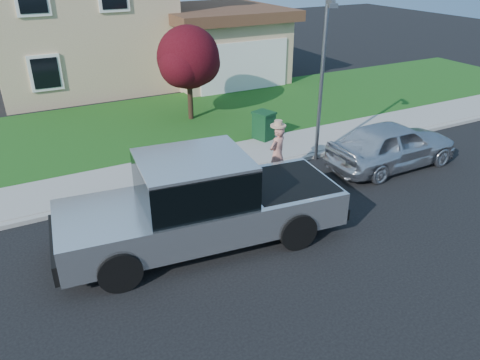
# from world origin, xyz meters

# --- Properties ---
(ground) EXTENTS (80.00, 80.00, 0.00)m
(ground) POSITION_xyz_m (0.00, 0.00, 0.00)
(ground) COLOR black
(ground) RESTS_ON ground
(curb) EXTENTS (40.00, 0.20, 0.12)m
(curb) POSITION_xyz_m (1.00, 2.90, 0.06)
(curb) COLOR gray
(curb) RESTS_ON ground
(sidewalk) EXTENTS (40.00, 2.00, 0.15)m
(sidewalk) POSITION_xyz_m (1.00, 4.00, 0.07)
(sidewalk) COLOR gray
(sidewalk) RESTS_ON ground
(lawn) EXTENTS (40.00, 7.00, 0.10)m
(lawn) POSITION_xyz_m (1.00, 8.50, 0.05)
(lawn) COLOR #184D16
(lawn) RESTS_ON ground
(house) EXTENTS (14.00, 11.30, 6.85)m
(house) POSITION_xyz_m (1.31, 16.38, 3.17)
(house) COLOR tan
(house) RESTS_ON ground
(pickup_truck) EXTENTS (6.85, 2.94, 2.19)m
(pickup_truck) POSITION_xyz_m (-0.53, 0.05, 1.02)
(pickup_truck) COLOR black
(pickup_truck) RESTS_ON ground
(woman) EXTENTS (0.73, 0.60, 1.88)m
(woman) POSITION_xyz_m (2.78, 2.05, 0.89)
(woman) COLOR tan
(woman) RESTS_ON ground
(sedan) EXTENTS (4.42, 1.81, 1.50)m
(sedan) POSITION_xyz_m (6.50, 1.18, 0.75)
(sedan) COLOR silver
(sedan) RESTS_ON ground
(ornamental_tree) EXTENTS (2.66, 2.40, 3.65)m
(ornamental_tree) POSITION_xyz_m (2.62, 8.28, 2.43)
(ornamental_tree) COLOR black
(ornamental_tree) RESTS_ON lawn
(trash_bin) EXTENTS (0.79, 0.85, 0.99)m
(trash_bin) POSITION_xyz_m (3.97, 4.86, 0.65)
(trash_bin) COLOR #0F381A
(trash_bin) RESTS_ON sidewalk
(street_lamp) EXTENTS (0.38, 0.65, 5.00)m
(street_lamp) POSITION_xyz_m (4.73, 2.70, 2.85)
(street_lamp) COLOR slate
(street_lamp) RESTS_ON ground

